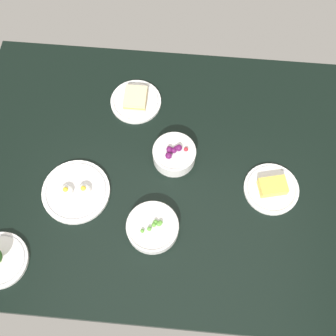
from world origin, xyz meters
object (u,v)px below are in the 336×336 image
object	(u,v)px
plate_eggs	(76,191)
plate_cheese	(272,188)
bowl_peas	(153,227)
bowl_berries	(174,154)
plate_sandwich	(136,100)

from	to	relation	value
plate_eggs	plate_cheese	bearing A→B (deg)	6.03
bowl_peas	plate_cheese	size ratio (longest dim) A/B	0.91
bowl_berries	plate_cheese	world-z (taller)	bowl_berries
bowl_peas	plate_cheese	bearing A→B (deg)	24.37
plate_eggs	plate_cheese	size ratio (longest dim) A/B	1.23
plate_cheese	plate_sandwich	xyz separation A→B (cm)	(-46.87, 28.80, 0.12)
plate_eggs	plate_cheese	distance (cm)	62.02
bowl_peas	plate_sandwich	world-z (taller)	bowl_peas
plate_eggs	plate_sandwich	distance (cm)	38.29
plate_sandwich	plate_eggs	bearing A→B (deg)	-112.75
bowl_peas	plate_cheese	xyz separation A→B (cm)	(36.20, 16.39, -0.93)
plate_eggs	bowl_berries	xyz separation A→B (cm)	(29.95, 14.80, 2.11)
plate_eggs	bowl_berries	size ratio (longest dim) A/B	1.53
plate_cheese	plate_sandwich	world-z (taller)	same
bowl_peas	plate_sandwich	distance (cm)	46.44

